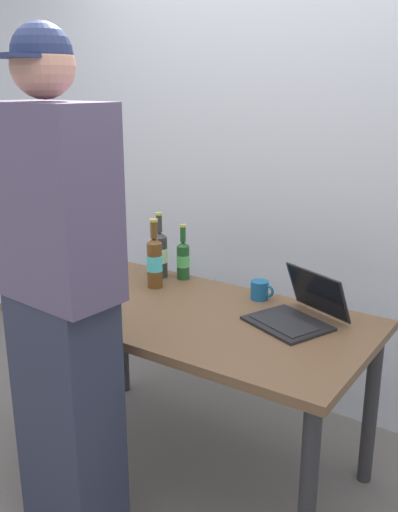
{
  "coord_description": "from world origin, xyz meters",
  "views": [
    {
      "loc": [
        1.26,
        -1.82,
        1.66
      ],
      "look_at": [
        0.04,
        0.0,
        0.99
      ],
      "focal_mm": 40.04,
      "sensor_mm": 36.0,
      "label": 1
    }
  ],
  "objects_px": {
    "laptop": "(298,312)",
    "beer_bottle_amber": "(155,261)",
    "beer_bottle_brown": "(160,253)",
    "person_figure": "(61,308)",
    "beer_bottle_green": "(183,259)",
    "coffee_mug": "(260,290)"
  },
  "relations": [
    {
      "from": "beer_bottle_green",
      "to": "beer_bottle_brown",
      "type": "distance_m",
      "value": 0.12
    },
    {
      "from": "beer_bottle_brown",
      "to": "beer_bottle_green",
      "type": "bearing_deg",
      "value": 19.49
    },
    {
      "from": "beer_bottle_amber",
      "to": "laptop",
      "type": "bearing_deg",
      "value": -0.4
    },
    {
      "from": "beer_bottle_green",
      "to": "coffee_mug",
      "type": "relative_size",
      "value": 2.49
    },
    {
      "from": "beer_bottle_amber",
      "to": "person_figure",
      "type": "distance_m",
      "value": 0.76
    },
    {
      "from": "laptop",
      "to": "person_figure",
      "type": "xyz_separation_m",
      "value": [
        -0.55,
        -0.74,
        0.14
      ]
    },
    {
      "from": "person_figure",
      "to": "beer_bottle_amber",
      "type": "bearing_deg",
      "value": 103.65
    },
    {
      "from": "beer_bottle_amber",
      "to": "beer_bottle_green",
      "type": "bearing_deg",
      "value": 76.6
    },
    {
      "from": "beer_bottle_green",
      "to": "laptop",
      "type": "bearing_deg",
      "value": -14.37
    },
    {
      "from": "laptop",
      "to": "beer_bottle_amber",
      "type": "height_order",
      "value": "beer_bottle_amber"
    },
    {
      "from": "person_figure",
      "to": "coffee_mug",
      "type": "relative_size",
      "value": 16.76
    },
    {
      "from": "laptop",
      "to": "person_figure",
      "type": "relative_size",
      "value": 0.22
    },
    {
      "from": "beer_bottle_brown",
      "to": "person_figure",
      "type": "relative_size",
      "value": 0.18
    },
    {
      "from": "beer_bottle_brown",
      "to": "coffee_mug",
      "type": "bearing_deg",
      "value": 0.25
    },
    {
      "from": "beer_bottle_brown",
      "to": "coffee_mug",
      "type": "xyz_separation_m",
      "value": [
        0.55,
        0.0,
        -0.08
      ]
    },
    {
      "from": "laptop",
      "to": "beer_bottle_amber",
      "type": "distance_m",
      "value": 0.73
    },
    {
      "from": "laptop",
      "to": "beer_bottle_green",
      "type": "height_order",
      "value": "beer_bottle_green"
    },
    {
      "from": "beer_bottle_amber",
      "to": "person_figure",
      "type": "bearing_deg",
      "value": -76.35
    },
    {
      "from": "beer_bottle_brown",
      "to": "beer_bottle_amber",
      "type": "bearing_deg",
      "value": -61.43
    },
    {
      "from": "person_figure",
      "to": "laptop",
      "type": "bearing_deg",
      "value": 53.39
    },
    {
      "from": "beer_bottle_green",
      "to": "coffee_mug",
      "type": "bearing_deg",
      "value": -4.82
    },
    {
      "from": "laptop",
      "to": "coffee_mug",
      "type": "height_order",
      "value": "laptop"
    }
  ]
}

